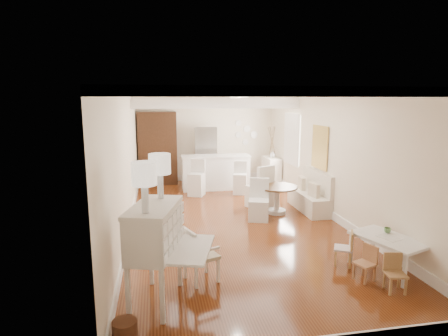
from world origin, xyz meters
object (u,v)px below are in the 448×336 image
object	(u,v)px
wicker_basket	(125,332)
bar_stool_right	(240,178)
kids_chair_b	(343,248)
kids_chair_c	(396,274)
gustavian_armchair	(201,254)
kids_chair_a	(365,263)
secretary_bureau	(155,254)
sideboard	(271,170)
dining_table	(277,200)
slip_chair_near	(259,200)
fridge	(217,155)
pantry_cabinet	(158,148)
slip_chair_far	(260,186)
bar_stool_left	(196,178)
kids_table	(388,254)
breakfast_counter	(216,172)

from	to	relation	value
wicker_basket	bar_stool_right	distance (m)	6.93
kids_chair_b	kids_chair_c	xyz separation A→B (m)	(0.29, -0.95, -0.02)
gustavian_armchair	kids_chair_a	world-z (taller)	gustavian_armchair
secretary_bureau	sideboard	xyz separation A→B (m)	(3.70, 6.70, -0.25)
bar_stool_right	kids_chair_b	bearing A→B (deg)	-67.32
dining_table	slip_chair_near	world-z (taller)	slip_chair_near
wicker_basket	kids_chair_b	world-z (taller)	kids_chair_b
fridge	secretary_bureau	bearing A→B (deg)	-105.35
fridge	sideboard	world-z (taller)	fridge
secretary_bureau	slip_chair_near	size ratio (longest dim) A/B	1.46
kids_chair_b	pantry_cabinet	xyz separation A→B (m)	(-2.91, 6.70, 0.86)
kids_chair_b	slip_chair_far	world-z (taller)	slip_chair_far
secretary_bureau	kids_chair_a	size ratio (longest dim) A/B	2.47
kids_chair_b	bar_stool_left	world-z (taller)	bar_stool_left
pantry_cabinet	slip_chair_near	bearing A→B (deg)	-62.47
kids_chair_b	bar_stool_right	world-z (taller)	bar_stool_right
dining_table	bar_stool_right	bearing A→B (deg)	102.65
bar_stool_right	kids_table	bearing A→B (deg)	-61.53
breakfast_counter	kids_table	bearing A→B (deg)	-73.14
bar_stool_left	sideboard	size ratio (longest dim) A/B	1.15
kids_chair_a	sideboard	distance (m)	6.67
bar_stool_right	breakfast_counter	bearing A→B (deg)	144.94
gustavian_armchair	fridge	xyz separation A→B (m)	(1.34, 6.79, 0.49)
kids_chair_c	bar_stool_right	world-z (taller)	bar_stool_right
kids_chair_c	pantry_cabinet	bearing A→B (deg)	122.98
secretary_bureau	bar_stool_left	bearing A→B (deg)	94.60
pantry_cabinet	secretary_bureau	bearing A→B (deg)	-90.78
wicker_basket	kids_chair_b	xyz separation A→B (m)	(3.36, 1.45, 0.15)
slip_chair_near	slip_chair_far	bearing A→B (deg)	90.96
breakfast_counter	gustavian_armchair	bearing A→B (deg)	-101.20
gustavian_armchair	breakfast_counter	xyz separation A→B (m)	(1.14, 5.74, 0.10)
kids_table	kids_chair_b	distance (m)	0.67
bar_stool_left	kids_chair_a	bearing A→B (deg)	-46.05
wicker_basket	bar_stool_right	size ratio (longest dim) A/B	0.30
wicker_basket	sideboard	size ratio (longest dim) A/B	0.31
bar_stool_left	bar_stool_right	xyz separation A→B (m)	(1.25, -0.04, -0.04)
slip_chair_far	sideboard	bearing A→B (deg)	-139.68
sideboard	gustavian_armchair	bearing A→B (deg)	-118.13
slip_chair_far	bar_stool_left	world-z (taller)	slip_chair_far
kids_chair_b	pantry_cabinet	distance (m)	7.35
gustavian_armchair	kids_chair_a	xyz separation A→B (m)	(2.40, -0.44, -0.14)
fridge	sideboard	distance (m)	1.86
kids_table	kids_chair_b	xyz separation A→B (m)	(-0.59, 0.32, 0.02)
slip_chair_far	bar_stool_left	bearing A→B (deg)	-71.33
gustavian_armchair	sideboard	bearing A→B (deg)	-47.18
secretary_bureau	kids_chair_b	distance (m)	3.10
kids_chair_a	pantry_cabinet	distance (m)	7.89
kids_chair_a	kids_chair_c	bearing A→B (deg)	10.50
secretary_bureau	kids_chair_a	xyz separation A→B (m)	(3.07, 0.06, -0.40)
kids_chair_b	kids_chair_a	bearing A→B (deg)	33.70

